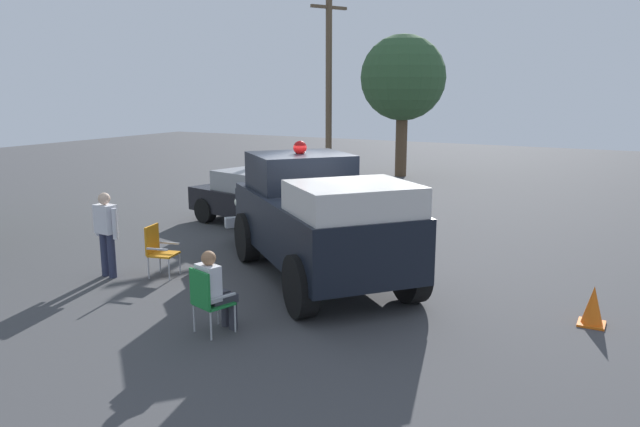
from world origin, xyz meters
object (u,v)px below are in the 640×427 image
Objects in this scene: classic_hot_rod at (264,198)px; spectator_standing at (106,229)px; utility_pole at (329,83)px; vintage_fire_truck at (316,216)px; oak_tree_right at (403,79)px; spectator_seated at (214,288)px; lawn_chair_by_car at (158,247)px; lawn_chair_near_truck at (207,297)px; traffic_cone at (593,306)px.

classic_hot_rod is 2.79× the size of spectator_standing.
classic_hot_rod is 0.63× the size of utility_pole.
oak_tree_right reaches higher than vintage_fire_truck.
utility_pole is at bearing 21.83° from spectator_seated.
vintage_fire_truck is 4.07m from spectator_standing.
lawn_chair_by_car is 15.86m from oak_tree_right.
spectator_standing is at bearing -179.82° from oak_tree_right.
lawn_chair_by_car is 0.18× the size of oak_tree_right.
lawn_chair_by_car is (-4.76, -0.68, -0.16)m from classic_hot_rod.
classic_hot_rod is at bearing -178.85° from oak_tree_right.
oak_tree_right is (17.30, 3.59, 3.43)m from lawn_chair_near_truck.
traffic_cone is (-0.19, -5.04, -0.89)m from vintage_fire_truck.
vintage_fire_truck is 4.59× the size of spectator_seated.
traffic_cone is (-12.67, -11.30, -3.54)m from utility_pole.
vintage_fire_truck is at bearing -60.73° from spectator_standing.
vintage_fire_truck is 5.81× the size of lawn_chair_by_car.
traffic_cone is (3.03, -5.01, -0.39)m from spectator_seated.
oak_tree_right is at bearing 31.41° from traffic_cone.
spectator_seated is (0.13, -0.04, 0.11)m from lawn_chair_near_truck.
spectator_seated is 5.87m from traffic_cone.
oak_tree_right is at bearing 14.46° from vintage_fire_truck.
utility_pole is 17.34m from traffic_cone.
vintage_fire_truck is 5.12m from traffic_cone.
vintage_fire_truck is 1.27× the size of classic_hot_rod.
classic_hot_rod is 7.36× the size of traffic_cone.
vintage_fire_truck is 3.40m from lawn_chair_near_truck.
spectator_standing is at bearing 71.04° from spectator_seated.
spectator_seated is 2.03× the size of traffic_cone.
spectator_standing is 8.80m from traffic_cone.
lawn_chair_near_truck is 1.61× the size of traffic_cone.
oak_tree_right is (17.17, 3.63, 3.32)m from spectator_seated.
classic_hot_rod is at bearing 27.06° from lawn_chair_near_truck.
lawn_chair_near_truck is at bearing -158.45° from utility_pole.
lawn_chair_by_car is at bearing 55.62° from lawn_chair_near_truck.
utility_pole is at bearing 10.61° from spectator_standing.
utility_pole reaches higher than spectator_seated.
vintage_fire_truck reaches higher than traffic_cone.
lawn_chair_by_car is 14.79m from utility_pole.
utility_pole reaches higher than oak_tree_right.
traffic_cone is at bearing -58.82° from spectator_seated.
lawn_chair_by_car is 0.61× the size of spectator_standing.
vintage_fire_truck is 3.54× the size of spectator_standing.
spectator_standing is 2.64× the size of traffic_cone.
spectator_seated is at bearing -122.13° from lawn_chair_by_car.
utility_pole is (9.22, 2.87, 3.10)m from classic_hot_rod.
spectator_standing is (1.23, 3.58, 0.27)m from spectator_seated.
oak_tree_right is 0.78× the size of utility_pole.
spectator_standing is at bearing 69.04° from lawn_chair_near_truck.
spectator_seated is 17.20m from utility_pole.
lawn_chair_near_truck is 0.18× the size of oak_tree_right.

